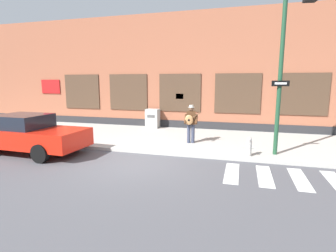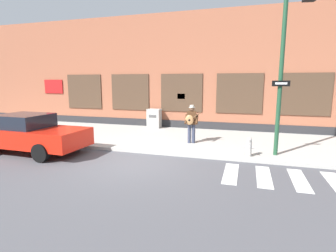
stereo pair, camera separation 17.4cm
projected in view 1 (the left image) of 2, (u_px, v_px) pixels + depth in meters
The scene contains 9 objects.
ground_plane at pixel (136, 163), 9.09m from camera, with size 160.00×160.00×0.00m, color #4C4C51.
sidewalk at pixel (167, 138), 12.79m from camera, with size 28.00×5.44×0.13m.
building_backdrop at pixel (187, 74), 16.72m from camera, with size 28.00×4.06×6.60m.
crosswalk at pixel (318, 181), 7.46m from camera, with size 5.20×1.90×0.01m.
red_car at pixel (28, 134), 10.24m from camera, with size 4.65×2.09×1.53m.
busker at pixel (191, 122), 11.36m from camera, with size 0.74×0.58×1.67m.
traffic_light at pixel (291, 45), 8.19m from camera, with size 0.76×2.59×5.57m.
utility_box at pixel (153, 118), 15.24m from camera, with size 0.74×0.61×1.09m.
fire_hydrant at pixel (249, 147), 9.45m from camera, with size 0.38×0.20×0.70m.
Camera 1 is at (3.47, -8.11, 2.79)m, focal length 28.00 mm.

